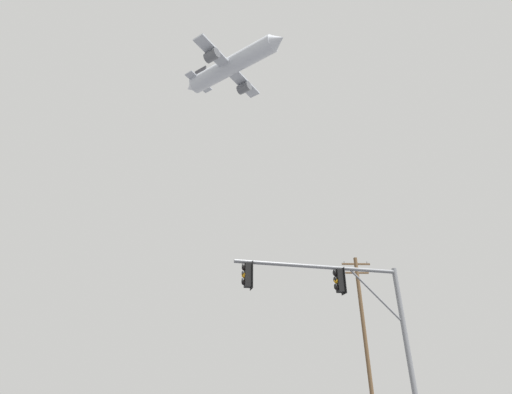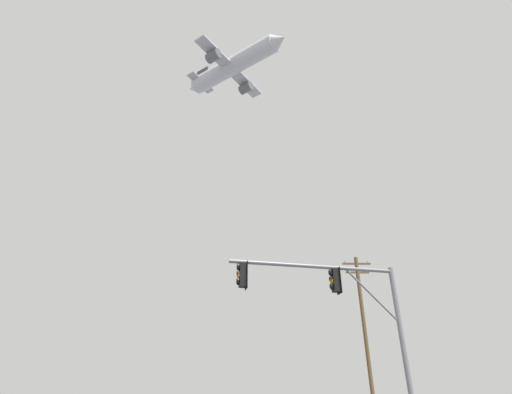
% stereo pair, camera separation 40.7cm
% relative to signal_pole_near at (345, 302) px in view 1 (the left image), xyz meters
% --- Properties ---
extents(signal_pole_near, '(6.83, 1.54, 6.25)m').
position_rel_signal_pole_near_xyz_m(signal_pole_near, '(0.00, 0.00, 0.00)').
color(signal_pole_near, slate).
rests_on(signal_pole_near, ground).
extents(utility_pole, '(2.20, 0.28, 10.89)m').
position_rel_signal_pole_near_xyz_m(utility_pole, '(4.75, 13.46, 1.01)').
color(utility_pole, brown).
rests_on(utility_pole, ground).
extents(airplane, '(17.62, 14.08, 5.46)m').
position_rel_signal_pole_near_xyz_m(airplane, '(-6.63, 31.00, 44.70)').
color(airplane, '#B7BCC6').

